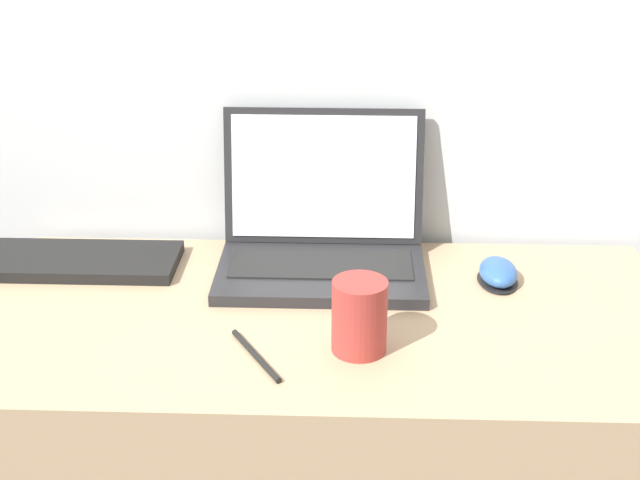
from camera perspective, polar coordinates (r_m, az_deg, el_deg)
laptop at (r=1.55m, az=0.13°, el=0.40°), size 0.36×0.27×0.26m
drink_cup at (r=1.30m, az=2.54°, el=-4.82°), size 0.08×0.08×0.11m
computer_mouse at (r=1.54m, az=11.33°, el=-2.09°), size 0.07×0.11×0.04m
external_keyboard at (r=1.64m, az=-16.73°, el=-1.27°), size 0.44×0.14×0.02m
pen at (r=1.31m, az=-4.14°, el=-7.38°), size 0.09×0.14×0.01m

